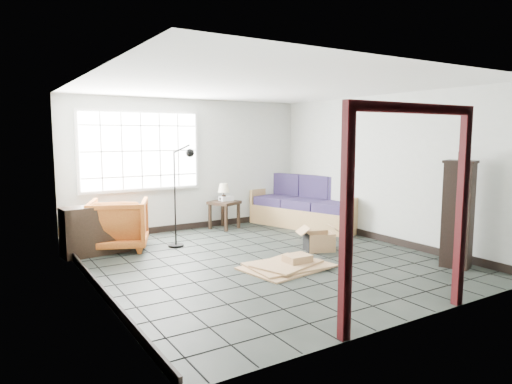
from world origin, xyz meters
TOP-DOWN VIEW (x-y plane):
  - ground at (0.00, 0.00)m, footprint 5.50×5.50m
  - room_shell at (0.00, 0.03)m, footprint 5.02×5.52m
  - window_panel at (-1.00, 2.70)m, footprint 2.32×0.08m
  - doorway_trim at (0.00, -2.70)m, footprint 1.80×0.08m
  - futon_sofa at (2.22, 1.71)m, footprint 1.58×2.52m
  - armchair at (-1.69, 1.82)m, footprint 1.16×1.13m
  - side_table at (0.59, 2.40)m, footprint 0.68×0.68m
  - table_lamp at (0.60, 2.43)m, footprint 0.30×0.30m
  - projector at (0.66, 2.45)m, footprint 0.27×0.21m
  - floor_lamp at (-0.71, 1.44)m, footprint 0.46×0.38m
  - console_shelf at (-2.10, 1.71)m, footprint 1.04×0.51m
  - tall_shelf at (2.15, -1.78)m, footprint 0.45×0.50m
  - pot at (2.18, -1.81)m, footprint 0.17×0.17m
  - open_box at (1.09, -0.00)m, footprint 0.80×0.59m
  - cardboard_pile at (0.07, -0.55)m, footprint 1.35×1.05m

SIDE VIEW (x-z plane):
  - ground at x=0.00m, z-range 0.00..0.00m
  - cardboard_pile at x=0.07m, z-range -0.04..0.14m
  - open_box at x=1.09m, z-range -0.06..0.35m
  - futon_sofa at x=2.22m, z-range -0.15..0.90m
  - console_shelf at x=-2.10m, z-range 0.00..0.78m
  - side_table at x=0.59m, z-range 0.18..0.75m
  - armchair at x=-1.69m, z-range 0.00..0.93m
  - projector at x=0.66m, z-range 0.57..0.66m
  - tall_shelf at x=2.15m, z-range 0.01..1.55m
  - table_lamp at x=0.60m, z-range 0.64..0.99m
  - floor_lamp at x=-0.71m, z-range 0.06..1.80m
  - doorway_trim at x=0.00m, z-range 0.28..2.48m
  - window_panel at x=-1.00m, z-range 0.84..2.36m
  - pot at x=2.18m, z-range 1.54..1.66m
  - room_shell at x=0.00m, z-range 0.37..2.98m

